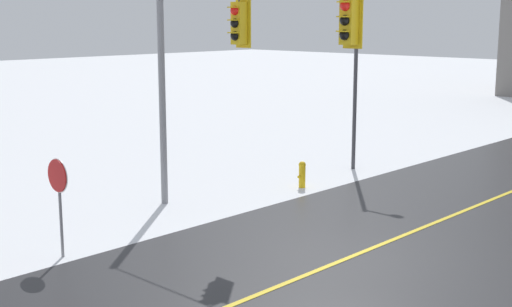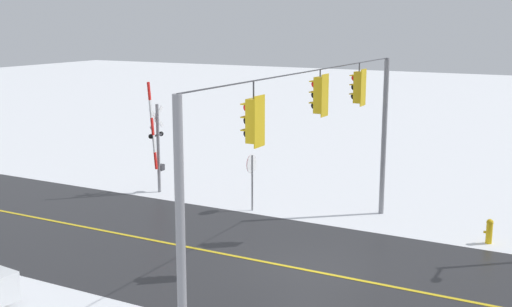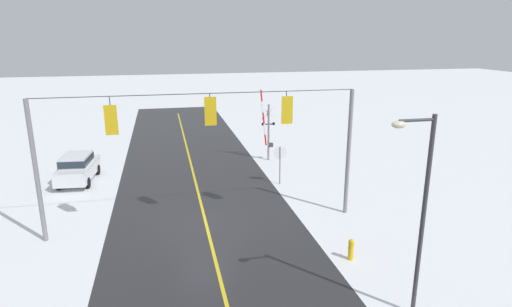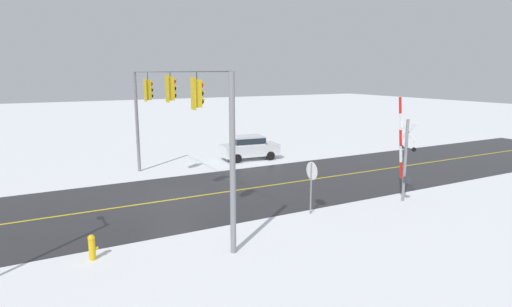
{
  "view_description": "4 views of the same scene",
  "coord_description": "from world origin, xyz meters",
  "views": [
    {
      "loc": [
        9.24,
        -13.12,
        5.48
      ],
      "look_at": [
        -2.57,
        -0.66,
        2.2
      ],
      "focal_mm": 49.65,
      "sensor_mm": 36.0,
      "label": 1
    },
    {
      "loc": [
        17.52,
        7.39,
        7.63
      ],
      "look_at": [
        -2.74,
        -3.44,
        2.9
      ],
      "focal_mm": 45.58,
      "sensor_mm": 36.0,
      "label": 2
    },
    {
      "loc": [
        1.7,
        18.44,
        8.67
      ],
      "look_at": [
        -2.57,
        -0.77,
        3.14
      ],
      "focal_mm": 29.87,
      "sensor_mm": 36.0,
      "label": 3
    },
    {
      "loc": [
        -19.43,
        5.81,
        6.15
      ],
      "look_at": [
        -3.67,
        -2.69,
        2.7
      ],
      "focal_mm": 29.43,
      "sensor_mm": 36.0,
      "label": 4
    }
  ],
  "objects": [
    {
      "name": "stop_sign",
      "position": [
        -4.91,
        -4.79,
        1.71
      ],
      "size": [
        0.8,
        0.09,
        2.35
      ],
      "color": "gray",
      "rests_on": "ground"
    },
    {
      "name": "lane_centre_line",
      "position": [
        0.0,
        6.0,
        0.01
      ],
      "size": [
        0.14,
        72.0,
        0.01
      ],
      "primitive_type": "cube",
      "color": "gold",
      "rests_on": "ground"
    },
    {
      "name": "ground_plane",
      "position": [
        0.0,
        0.0,
        0.0
      ],
      "size": [
        160.0,
        160.0,
        0.0
      ],
      "primitive_type": "plane",
      "color": "white"
    },
    {
      "name": "signal_span",
      "position": [
        -0.05,
        -0.01,
        4.27
      ],
      "size": [
        14.2,
        0.47,
        6.22
      ],
      "color": "gray",
      "rests_on": "ground"
    },
    {
      "name": "road_asphalt",
      "position": [
        0.0,
        6.0,
        0.0
      ],
      "size": [
        9.0,
        80.0,
        0.01
      ],
      "primitive_type": "cube",
      "color": "#28282B",
      "rests_on": "ground"
    },
    {
      "name": "streetlamp_near",
      "position": [
        -5.59,
        7.98,
        3.92
      ],
      "size": [
        1.39,
        0.28,
        6.5
      ],
      "color": "#38383D",
      "rests_on": "ground"
    },
    {
      "name": "fire_hydrant",
      "position": [
        -5.28,
        4.4,
        0.47
      ],
      "size": [
        0.24,
        0.31,
        0.88
      ],
      "color": "gold",
      "rests_on": "ground"
    }
  ]
}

